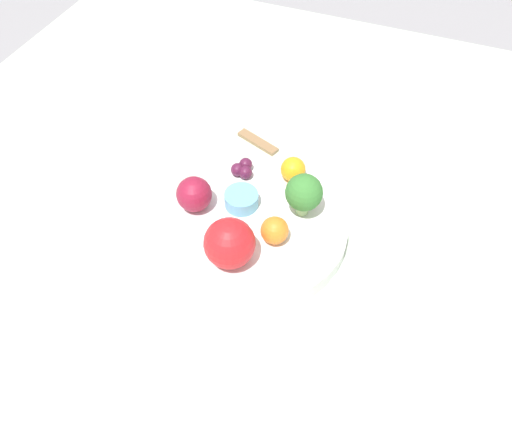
# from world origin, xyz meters

# --- Properties ---
(ground_plane) EXTENTS (6.00, 6.00, 0.00)m
(ground_plane) POSITION_xyz_m (0.00, 0.00, 0.00)
(ground_plane) COLOR gray
(table_surface) EXTENTS (1.20, 1.20, 0.02)m
(table_surface) POSITION_xyz_m (0.00, 0.00, 0.01)
(table_surface) COLOR #B2C6B2
(table_surface) RESTS_ON ground_plane
(bowl) EXTENTS (0.24, 0.24, 0.03)m
(bowl) POSITION_xyz_m (0.00, 0.00, 0.03)
(bowl) COLOR white
(bowl) RESTS_ON table_surface
(broccoli) EXTENTS (0.05, 0.05, 0.06)m
(broccoli) POSITION_xyz_m (0.04, -0.05, 0.08)
(broccoli) COLOR #99C17A
(broccoli) RESTS_ON bowl
(apple_red) EXTENTS (0.05, 0.05, 0.05)m
(apple_red) POSITION_xyz_m (-0.01, 0.09, 0.07)
(apple_red) COLOR maroon
(apple_red) RESTS_ON bowl
(apple_green) EXTENTS (0.06, 0.06, 0.06)m
(apple_green) POSITION_xyz_m (-0.07, 0.01, 0.08)
(apple_green) COLOR red
(apple_green) RESTS_ON bowl
(orange_front) EXTENTS (0.04, 0.04, 0.04)m
(orange_front) POSITION_xyz_m (-0.02, -0.03, 0.07)
(orange_front) COLOR orange
(orange_front) RESTS_ON bowl
(orange_back) EXTENTS (0.04, 0.04, 0.04)m
(orange_back) POSITION_xyz_m (0.09, -0.02, 0.06)
(orange_back) COLOR orange
(orange_back) RESTS_ON bowl
(grape_cluster) EXTENTS (0.03, 0.03, 0.02)m
(grape_cluster) POSITION_xyz_m (0.08, 0.05, 0.06)
(grape_cluster) COLOR #511938
(grape_cluster) RESTS_ON bowl
(small_cup) EXTENTS (0.05, 0.05, 0.02)m
(small_cup) POSITION_xyz_m (0.02, 0.03, 0.06)
(small_cup) COLOR #66B2DB
(small_cup) RESTS_ON bowl
(spoon) EXTENTS (0.04, 0.08, 0.01)m
(spoon) POSITION_xyz_m (0.17, 0.06, 0.02)
(spoon) COLOR olive
(spoon) RESTS_ON table_surface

